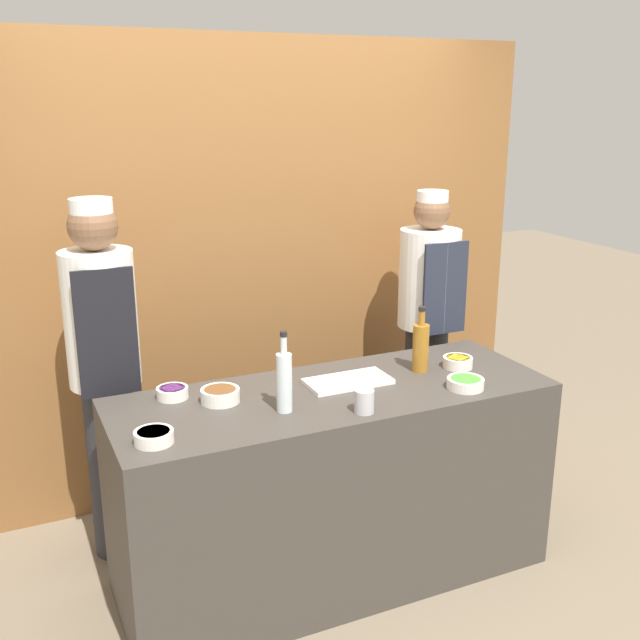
% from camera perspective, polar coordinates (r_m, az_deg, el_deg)
% --- Properties ---
extents(ground_plane, '(14.00, 14.00, 0.00)m').
position_cam_1_polar(ground_plane, '(3.63, 0.95, -18.65)').
color(ground_plane, '#756651').
extents(cabinet_wall, '(3.22, 0.18, 2.40)m').
position_cam_1_polar(cabinet_wall, '(4.05, -5.52, 3.79)').
color(cabinet_wall, brown).
rests_on(cabinet_wall, ground_plane).
extents(counter, '(1.90, 0.68, 0.89)m').
position_cam_1_polar(counter, '(3.39, 0.98, -12.47)').
color(counter, '#3D3833').
rests_on(counter, ground_plane).
extents(sauce_bowl_brown, '(0.16, 0.16, 0.06)m').
position_cam_1_polar(sauce_bowl_brown, '(3.11, -7.61, -5.66)').
color(sauce_bowl_brown, white).
rests_on(sauce_bowl_brown, counter).
extents(sauce_bowl_orange, '(0.14, 0.14, 0.05)m').
position_cam_1_polar(sauce_bowl_orange, '(2.80, -12.55, -8.64)').
color(sauce_bowl_orange, white).
rests_on(sauce_bowl_orange, counter).
extents(sauce_bowl_green, '(0.16, 0.16, 0.04)m').
position_cam_1_polar(sauce_bowl_green, '(3.28, 11.02, -4.71)').
color(sauce_bowl_green, white).
rests_on(sauce_bowl_green, counter).
extents(sauce_bowl_purple, '(0.13, 0.13, 0.05)m').
position_cam_1_polar(sauce_bowl_purple, '(3.18, -11.19, -5.41)').
color(sauce_bowl_purple, white).
rests_on(sauce_bowl_purple, counter).
extents(sauce_bowl_yellow, '(0.14, 0.14, 0.05)m').
position_cam_1_polar(sauce_bowl_yellow, '(3.52, 10.45, -3.14)').
color(sauce_bowl_yellow, white).
rests_on(sauce_bowl_yellow, counter).
extents(cutting_board, '(0.37, 0.19, 0.02)m').
position_cam_1_polar(cutting_board, '(3.28, 2.15, -4.69)').
color(cutting_board, white).
rests_on(cutting_board, counter).
extents(bottle_amber, '(0.07, 0.07, 0.30)m').
position_cam_1_polar(bottle_amber, '(3.42, 7.68, -1.98)').
color(bottle_amber, '#9E661E').
rests_on(bottle_amber, counter).
extents(bottle_clear, '(0.06, 0.06, 0.33)m').
position_cam_1_polar(bottle_clear, '(2.96, -2.75, -4.62)').
color(bottle_clear, silver).
rests_on(bottle_clear, counter).
extents(cup_steel, '(0.08, 0.08, 0.10)m').
position_cam_1_polar(cup_steel, '(2.98, 3.39, -6.20)').
color(cup_steel, '#B7B7BC').
rests_on(cup_steel, counter).
extents(chef_left, '(0.32, 0.32, 1.69)m').
position_cam_1_polar(chef_left, '(3.50, -16.06, -3.51)').
color(chef_left, '#28282D').
rests_on(chef_left, ground_plane).
extents(chef_right, '(0.32, 0.32, 1.64)m').
position_cam_1_polar(chef_right, '(4.08, 8.17, -0.67)').
color(chef_right, '#28282D').
rests_on(chef_right, ground_plane).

